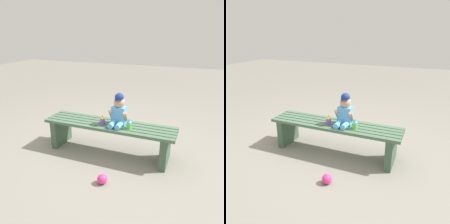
{
  "view_description": "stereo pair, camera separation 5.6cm",
  "coord_description": "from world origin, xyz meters",
  "views": [
    {
      "loc": [
        1.02,
        -2.46,
        1.53
      ],
      "look_at": [
        0.06,
        -0.05,
        0.6
      ],
      "focal_mm": 36.34,
      "sensor_mm": 36.0,
      "label": 1
    },
    {
      "loc": [
        1.08,
        -2.44,
        1.53
      ],
      "look_at": [
        0.06,
        -0.05,
        0.6
      ],
      "focal_mm": 36.34,
      "sensor_mm": 36.0,
      "label": 2
    }
  ],
  "objects": [
    {
      "name": "park_bench",
      "position": [
        0.0,
        0.0,
        0.29
      ],
      "size": [
        1.7,
        0.4,
        0.42
      ],
      "color": "#47664C",
      "rests_on": "ground_plane"
    },
    {
      "name": "sippy_cup_right",
      "position": [
        0.29,
        -0.06,
        0.47
      ],
      "size": [
        0.06,
        0.06,
        0.12
      ],
      "color": "#66CC4C",
      "rests_on": "park_bench"
    },
    {
      "name": "sippy_cup_left",
      "position": [
        -0.06,
        -0.06,
        0.47
      ],
      "size": [
        0.06,
        0.06,
        0.12
      ],
      "color": "#8C4CCC",
      "rests_on": "park_bench"
    },
    {
      "name": "toy_ball",
      "position": [
        0.18,
        -0.64,
        0.05
      ],
      "size": [
        0.11,
        0.11,
        0.11
      ],
      "primitive_type": "sphere",
      "color": "#E5337F",
      "rests_on": "ground_plane"
    },
    {
      "name": "ground_plane",
      "position": [
        0.0,
        0.0,
        0.0
      ],
      "size": [
        16.0,
        16.0,
        0.0
      ],
      "primitive_type": "plane",
      "color": "gray"
    },
    {
      "name": "child_figure",
      "position": [
        0.13,
        0.02,
        0.59
      ],
      "size": [
        0.23,
        0.27,
        0.4
      ],
      "color": "#59A5E5",
      "rests_on": "park_bench"
    }
  ]
}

